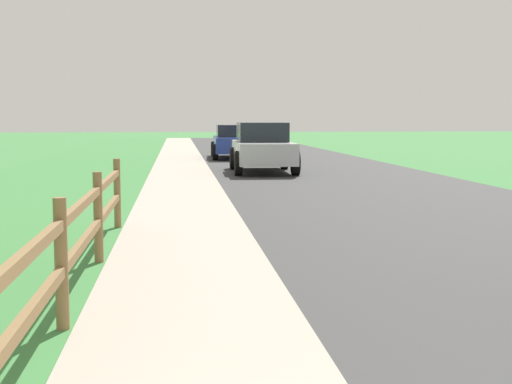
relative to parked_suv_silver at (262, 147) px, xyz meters
The scene contains 7 objects.
ground_plane 3.97m from the parked_suv_silver, 114.84° to the left, with size 120.00×120.00×0.00m, color #3D7C3E.
road_asphalt 5.89m from the parked_suv_silver, 71.36° to the left, with size 7.00×66.00×0.01m, color #363636.
curb_concrete 7.26m from the parked_suv_silver, 129.96° to the left, with size 6.00×66.00×0.01m, color #A99E8E.
grass_verge 8.30m from the parked_suv_silver, 137.96° to the left, with size 5.00×66.00×0.00m, color #3D7C3E.
rail_fence 17.25m from the parked_suv_silver, 102.42° to the right, with size 0.11×11.15×1.12m.
parked_suv_silver is the anchor object (origin of this frame).
parked_car_blue 8.03m from the parked_suv_silver, 91.23° to the left, with size 2.25×4.81×1.45m.
Camera 1 is at (-1.11, -1.26, 1.77)m, focal length 49.54 mm.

